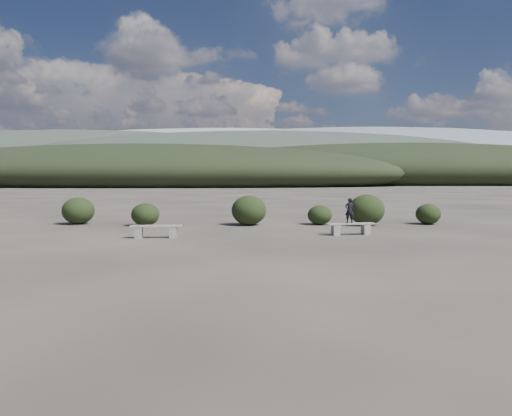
{
  "coord_description": "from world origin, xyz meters",
  "views": [
    {
      "loc": [
        -0.29,
        -13.62,
        2.22
      ],
      "look_at": [
        -0.4,
        3.5,
        1.1
      ],
      "focal_mm": 35.0,
      "sensor_mm": 36.0,
      "label": 1
    }
  ],
  "objects": [
    {
      "name": "mountain_ridges",
      "position": [
        -7.48,
        339.06,
        10.84
      ],
      "size": [
        500.0,
        400.0,
        56.0
      ],
      "color": "black",
      "rests_on": "ground"
    },
    {
      "name": "bench_right",
      "position": [
        3.13,
        4.89,
        0.27
      ],
      "size": [
        1.83,
        0.72,
        0.45
      ],
      "rotation": [
        0.0,
        0.0,
        0.2
      ],
      "color": "gray",
      "rests_on": "ground"
    },
    {
      "name": "seated_person",
      "position": [
        3.06,
        4.87,
        0.92
      ],
      "size": [
        0.36,
        0.25,
        0.94
      ],
      "primitive_type": "imported",
      "rotation": [
        0.0,
        0.0,
        3.21
      ],
      "color": "black",
      "rests_on": "bench_right"
    },
    {
      "name": "bench_left",
      "position": [
        -3.95,
        3.94,
        0.28
      ],
      "size": [
        1.84,
        0.5,
        0.46
      ],
      "rotation": [
        0.0,
        0.0,
        0.07
      ],
      "color": "gray",
      "rests_on": "ground"
    },
    {
      "name": "shrub_e",
      "position": [
        7.4,
        9.02,
        0.47
      ],
      "size": [
        1.12,
        1.12,
        0.94
      ],
      "primitive_type": "ellipsoid",
      "color": "black",
      "rests_on": "ground"
    },
    {
      "name": "shrub_b",
      "position": [
        -0.75,
        8.53,
        0.66
      ],
      "size": [
        1.55,
        1.55,
        1.33
      ],
      "primitive_type": "ellipsoid",
      "color": "black",
      "rests_on": "ground"
    },
    {
      "name": "shrub_c",
      "position": [
        2.44,
        8.8,
        0.44
      ],
      "size": [
        1.1,
        1.1,
        0.88
      ],
      "primitive_type": "ellipsoid",
      "color": "black",
      "rests_on": "ground"
    },
    {
      "name": "shrub_d",
      "position": [
        4.49,
        8.52,
        0.69
      ],
      "size": [
        1.58,
        1.58,
        1.38
      ],
      "primitive_type": "ellipsoid",
      "color": "black",
      "rests_on": "ground"
    },
    {
      "name": "shrub_a",
      "position": [
        -5.3,
        8.18,
        0.5
      ],
      "size": [
        1.23,
        1.23,
        1.01
      ],
      "primitive_type": "ellipsoid",
      "color": "black",
      "rests_on": "ground"
    },
    {
      "name": "ground",
      "position": [
        0.0,
        0.0,
        0.0
      ],
      "size": [
        1200.0,
        1200.0,
        0.0
      ],
      "primitive_type": "plane",
      "color": "#312B26",
      "rests_on": "ground"
    },
    {
      "name": "shrub_f",
      "position": [
        -8.55,
        8.97,
        0.61
      ],
      "size": [
        1.45,
        1.45,
        1.22
      ],
      "primitive_type": "ellipsoid",
      "color": "black",
      "rests_on": "ground"
    }
  ]
}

